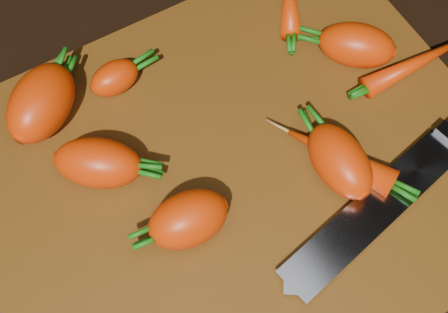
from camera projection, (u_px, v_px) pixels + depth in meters
ground at (229, 181)px, 0.59m from camera, size 2.00×2.00×0.01m
cutting_board at (229, 176)px, 0.58m from camera, size 0.50×0.40×0.01m
carrot_0 at (41, 103)px, 0.58m from camera, size 0.10×0.10×0.05m
carrot_1 at (188, 219)px, 0.53m from camera, size 0.07×0.05×0.05m
carrot_2 at (98, 163)px, 0.55m from camera, size 0.09×0.08×0.05m
carrot_3 at (340, 161)px, 0.56m from camera, size 0.05×0.08×0.05m
carrot_4 at (115, 78)px, 0.60m from camera, size 0.05×0.04×0.03m
carrot_5 at (357, 45)px, 0.61m from camera, size 0.09×0.08×0.04m
carrot_7 at (417, 62)px, 0.62m from camera, size 0.13×0.02×0.02m
carrot_8 at (340, 157)px, 0.57m from camera, size 0.08×0.11×0.03m
knife at (388, 197)px, 0.56m from camera, size 0.33×0.10×0.02m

